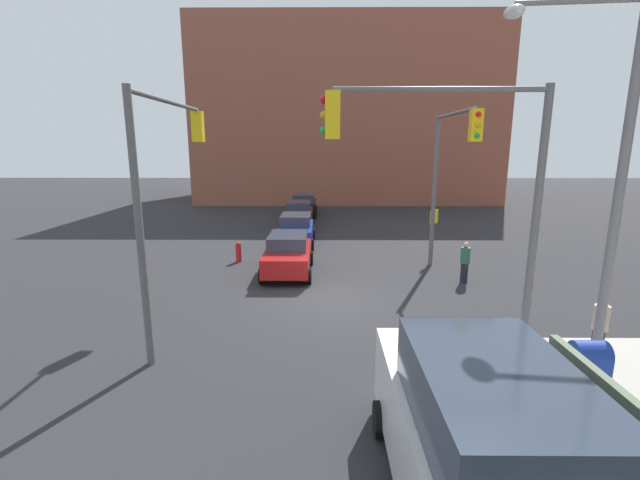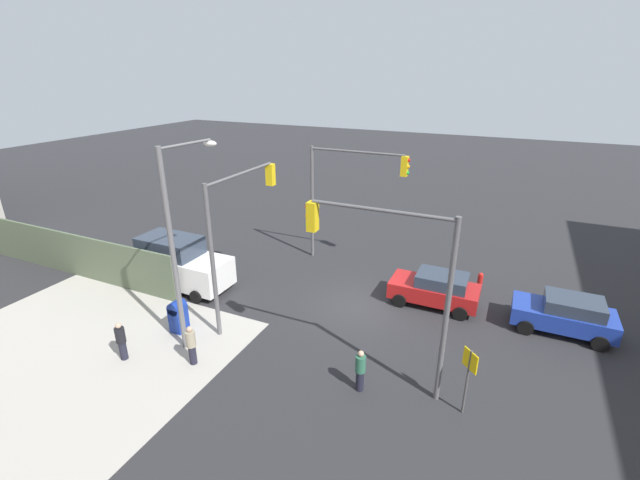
% 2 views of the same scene
% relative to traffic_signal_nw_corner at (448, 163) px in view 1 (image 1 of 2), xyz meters
% --- Properties ---
extents(ground_plane, '(120.00, 120.00, 0.00)m').
position_rel_traffic_signal_nw_corner_xyz_m(ground_plane, '(2.62, -4.50, -4.60)').
color(ground_plane, '#28282B').
extents(building_brick_west, '(16.00, 28.00, 16.34)m').
position_rel_traffic_signal_nw_corner_xyz_m(building_brick_west, '(-29.38, -2.60, 3.57)').
color(building_brick_west, '#93513D').
rests_on(building_brick_west, ground).
extents(traffic_signal_nw_corner, '(4.97, 0.36, 6.50)m').
position_rel_traffic_signal_nw_corner_xyz_m(traffic_signal_nw_corner, '(0.00, 0.00, 0.00)').
color(traffic_signal_nw_corner, '#59595B').
rests_on(traffic_signal_nw_corner, ground).
extents(traffic_signal_se_corner, '(5.53, 0.36, 6.50)m').
position_rel_traffic_signal_nw_corner_xyz_m(traffic_signal_se_corner, '(5.01, -9.00, 0.03)').
color(traffic_signal_se_corner, '#59595B').
rests_on(traffic_signal_se_corner, ground).
extents(traffic_signal_ne_corner, '(0.36, 4.96, 6.50)m').
position_rel_traffic_signal_nw_corner_xyz_m(traffic_signal_ne_corner, '(7.12, -1.87, -0.00)').
color(traffic_signal_ne_corner, '#59595B').
rests_on(traffic_signal_ne_corner, ground).
extents(street_lamp_corner, '(0.62, 2.67, 8.00)m').
position_rel_traffic_signal_nw_corner_xyz_m(street_lamp_corner, '(7.79, 0.93, 0.10)').
color(street_lamp_corner, slate).
rests_on(street_lamp_corner, ground).
extents(warning_sign_two_way, '(0.48, 0.48, 2.40)m').
position_rel_traffic_signal_nw_corner_xyz_m(warning_sign_two_way, '(-2.78, 0.30, -2.96)').
color(warning_sign_two_way, '#4C4C4C').
rests_on(warning_sign_two_way, ground).
extents(mailbox_blue, '(0.56, 0.64, 1.43)m').
position_rel_traffic_signal_nw_corner_xyz_m(mailbox_blue, '(8.82, 0.50, -3.84)').
color(mailbox_blue, navy).
rests_on(mailbox_blue, ground).
extents(fire_hydrant, '(0.26, 0.26, 0.94)m').
position_rel_traffic_signal_nw_corner_xyz_m(fire_hydrant, '(-2.38, -8.70, -4.11)').
color(fire_hydrant, red).
rests_on(fire_hydrant, ground).
extents(sedan_blue, '(3.95, 2.02, 1.62)m').
position_rel_traffic_signal_nw_corner_xyz_m(sedan_blue, '(-5.96, -6.29, -3.76)').
color(sedan_blue, '#1E389E').
rests_on(sedan_blue, ground).
extents(sedan_black, '(4.20, 2.02, 1.62)m').
position_rel_traffic_signal_nw_corner_xyz_m(sedan_black, '(-16.27, -6.32, -3.76)').
color(sedan_black, black).
rests_on(sedan_black, ground).
extents(hatchback_maroon, '(3.83, 2.02, 1.62)m').
position_rel_traffic_signal_nw_corner_xyz_m(hatchback_maroon, '(-11.60, -6.45, -3.76)').
color(hatchback_maroon, maroon).
rests_on(hatchback_maroon, ground).
extents(sedan_red, '(4.03, 2.02, 1.62)m').
position_rel_traffic_signal_nw_corner_xyz_m(sedan_red, '(-0.60, -6.27, -3.76)').
color(sedan_red, '#B21919').
rests_on(sedan_red, ground).
extents(van_white_delivery, '(5.40, 2.32, 2.62)m').
position_rel_traffic_signal_nw_corner_xyz_m(van_white_delivery, '(11.67, -2.70, -3.32)').
color(van_white_delivery, white).
rests_on(van_white_delivery, ground).
extents(pedestrian_waiting, '(0.36, 0.36, 1.61)m').
position_rel_traffic_signal_nw_corner_xyz_m(pedestrian_waiting, '(0.62, 0.70, -3.77)').
color(pedestrian_waiting, '#2D664C').
rests_on(pedestrian_waiting, ground).
extents(pedestrian_walking_north, '(0.36, 0.36, 1.63)m').
position_rel_traffic_signal_nw_corner_xyz_m(pedestrian_walking_north, '(6.82, 2.00, -3.76)').
color(pedestrian_walking_north, '#9E937A').
rests_on(pedestrian_walking_north, ground).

